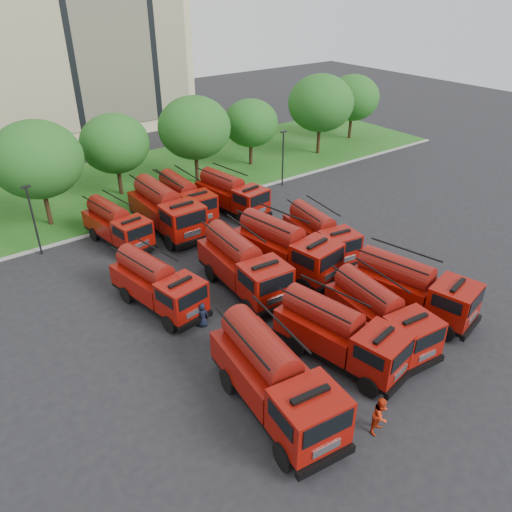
% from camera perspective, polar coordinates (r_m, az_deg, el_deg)
% --- Properties ---
extents(ground, '(140.00, 140.00, 0.00)m').
position_cam_1_polar(ground, '(28.88, 6.35, -7.30)').
color(ground, black).
rests_on(ground, ground).
extents(lawn, '(70.00, 16.00, 0.12)m').
position_cam_1_polar(lawn, '(48.63, -14.95, 7.84)').
color(lawn, '#214612').
rests_on(lawn, ground).
extents(curb, '(70.00, 0.30, 0.14)m').
position_cam_1_polar(curb, '(41.74, -10.49, 4.74)').
color(curb, gray).
rests_on(curb, ground).
extents(apartment_building, '(30.00, 14.18, 25.00)m').
position_cam_1_polar(apartment_building, '(67.13, -22.92, 23.43)').
color(apartment_building, beige).
rests_on(apartment_building, ground).
extents(tree_2, '(6.72, 6.72, 8.22)m').
position_cam_1_polar(tree_2, '(40.65, -23.77, 10.06)').
color(tree_2, '#382314').
rests_on(tree_2, ground).
extents(tree_3, '(5.88, 5.88, 7.19)m').
position_cam_1_polar(tree_3, '(45.06, -15.86, 12.27)').
color(tree_3, '#382314').
rests_on(tree_3, ground).
extents(tree_4, '(6.55, 6.55, 8.01)m').
position_cam_1_polar(tree_4, '(46.49, -7.05, 14.34)').
color(tree_4, '#382314').
rests_on(tree_4, ground).
extents(tree_5, '(5.46, 5.46, 6.68)m').
position_cam_1_polar(tree_5, '(51.22, -0.61, 14.96)').
color(tree_5, '#382314').
rests_on(tree_5, ground).
extents(tree_6, '(6.89, 6.89, 8.42)m').
position_cam_1_polar(tree_6, '(54.87, 7.41, 16.94)').
color(tree_6, '#382314').
rests_on(tree_6, ground).
extents(tree_7, '(6.05, 6.05, 7.39)m').
position_cam_1_polar(tree_7, '(61.29, 11.01, 17.34)').
color(tree_7, '#382314').
rests_on(tree_7, ground).
extents(lamp_post_0, '(0.60, 0.25, 5.11)m').
position_cam_1_polar(lamp_post_0, '(37.14, -24.14, 4.13)').
color(lamp_post_0, black).
rests_on(lamp_post_0, ground).
extents(lamp_post_1, '(0.60, 0.25, 5.11)m').
position_cam_1_polar(lamp_post_1, '(46.27, 3.10, 11.44)').
color(lamp_post_1, black).
rests_on(lamp_post_1, ground).
extents(fire_truck_0, '(3.67, 8.14, 3.58)m').
position_cam_1_polar(fire_truck_0, '(22.50, 2.10, -13.78)').
color(fire_truck_0, black).
rests_on(fire_truck_0, ground).
extents(fire_truck_1, '(3.62, 7.34, 3.20)m').
position_cam_1_polar(fire_truck_1, '(25.50, 9.52, -8.73)').
color(fire_truck_1, black).
rests_on(fire_truck_1, ground).
extents(fire_truck_2, '(3.06, 7.02, 3.10)m').
position_cam_1_polar(fire_truck_2, '(27.35, 13.98, -6.44)').
color(fire_truck_2, black).
rests_on(fire_truck_2, ground).
extents(fire_truck_3, '(3.96, 7.55, 3.28)m').
position_cam_1_polar(fire_truck_3, '(29.83, 17.43, -3.49)').
color(fire_truck_3, black).
rests_on(fire_truck_3, ground).
extents(fire_truck_4, '(3.40, 7.04, 3.07)m').
position_cam_1_polar(fire_truck_4, '(29.58, -11.23, -3.13)').
color(fire_truck_4, black).
rests_on(fire_truck_4, ground).
extents(fire_truck_5, '(3.23, 7.72, 3.43)m').
position_cam_1_polar(fire_truck_5, '(30.51, -1.54, -1.02)').
color(fire_truck_5, black).
rests_on(fire_truck_5, ground).
extents(fire_truck_6, '(3.73, 7.97, 3.49)m').
position_cam_1_polar(fire_truck_6, '(32.41, 3.36, 0.96)').
color(fire_truck_6, black).
rests_on(fire_truck_6, ground).
extents(fire_truck_7, '(3.22, 6.88, 3.01)m').
position_cam_1_polar(fire_truck_7, '(34.93, 7.34, 2.54)').
color(fire_truck_7, black).
rests_on(fire_truck_7, ground).
extents(fire_truck_8, '(3.06, 6.75, 2.97)m').
position_cam_1_polar(fire_truck_8, '(37.36, -15.62, 3.46)').
color(fire_truck_8, black).
rests_on(fire_truck_8, ground).
extents(fire_truck_9, '(2.93, 7.92, 3.60)m').
position_cam_1_polar(fire_truck_9, '(38.25, -10.28, 5.26)').
color(fire_truck_9, black).
rests_on(fire_truck_9, ground).
extents(fire_truck_10, '(2.75, 7.01, 3.15)m').
position_cam_1_polar(fire_truck_10, '(40.64, -8.17, 6.58)').
color(fire_truck_10, black).
rests_on(fire_truck_10, ground).
extents(fire_truck_11, '(3.27, 7.16, 3.14)m').
position_cam_1_polar(fire_truck_11, '(41.04, -2.85, 7.08)').
color(fire_truck_11, black).
rests_on(fire_truck_11, ground).
extents(firefighter_0, '(0.85, 0.79, 1.88)m').
position_cam_1_polar(firefighter_0, '(26.58, 14.15, -11.98)').
color(firefighter_0, '#B4280D').
rests_on(firefighter_0, ground).
extents(firefighter_1, '(0.97, 0.66, 1.83)m').
position_cam_1_polar(firefighter_1, '(23.50, 13.80, -18.76)').
color(firefighter_1, '#B4280D').
rests_on(firefighter_1, ground).
extents(firefighter_2, '(0.82, 0.99, 1.47)m').
position_cam_1_polar(firefighter_2, '(31.10, 17.21, -5.64)').
color(firefighter_2, '#B4280D').
rests_on(firefighter_2, ground).
extents(firefighter_3, '(1.36, 1.34, 1.95)m').
position_cam_1_polar(firefighter_3, '(32.55, 17.74, -4.02)').
color(firefighter_3, '#B4280D').
rests_on(firefighter_3, ground).
extents(firefighter_4, '(0.86, 0.85, 1.50)m').
position_cam_1_polar(firefighter_4, '(28.46, -6.07, -7.92)').
color(firefighter_4, black).
rests_on(firefighter_4, ground).
extents(firefighter_5, '(1.80, 1.55, 1.81)m').
position_cam_1_polar(firefighter_5, '(35.11, 8.84, -0.25)').
color(firefighter_5, '#B4280D').
rests_on(firefighter_5, ground).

